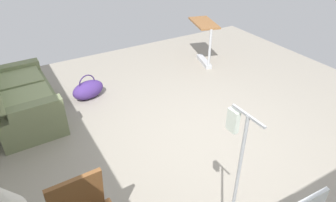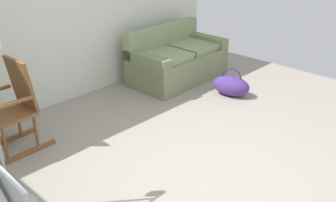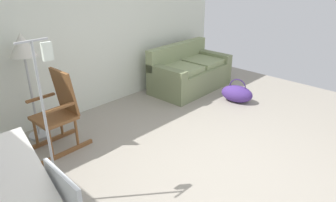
% 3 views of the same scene
% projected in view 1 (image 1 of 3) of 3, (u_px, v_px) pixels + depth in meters
% --- Properties ---
extents(ground_plane, '(7.30, 7.30, 0.00)m').
position_uv_depth(ground_plane, '(203.00, 140.00, 4.26)').
color(ground_plane, gray).
extents(couch, '(1.62, 0.90, 0.85)m').
position_uv_depth(couch, '(21.00, 100.00, 4.57)').
color(couch, '#737D57').
rests_on(couch, ground).
extents(overbed_table, '(0.88, 0.60, 0.84)m').
position_uv_depth(overbed_table, '(204.00, 38.00, 6.17)').
color(overbed_table, '#B2B5BA').
rests_on(overbed_table, ground).
extents(duffel_bag, '(0.45, 0.62, 0.43)m').
position_uv_depth(duffel_bag, '(88.00, 90.00, 5.15)').
color(duffel_bag, '#472D7A').
rests_on(duffel_bag, ground).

